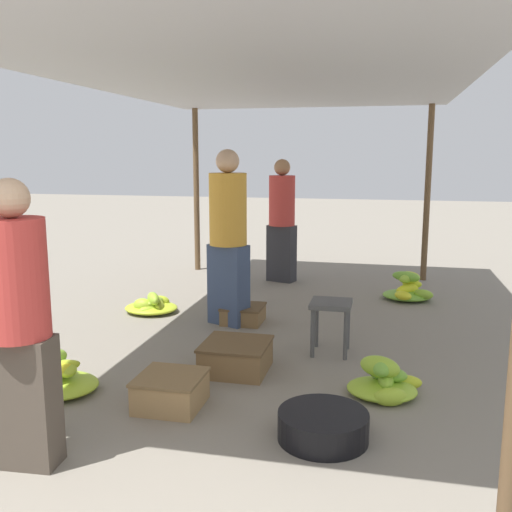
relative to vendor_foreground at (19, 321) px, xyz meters
name	(u,v)px	position (x,y,z in m)	size (l,w,h in m)	color
canopy_post_back_left	(196,191)	(-0.82, 5.31, 0.35)	(0.08, 0.08, 2.31)	brown
canopy_post_back_right	(427,194)	(2.38, 5.31, 0.35)	(0.08, 0.08, 2.31)	brown
canopy_tarp	(265,77)	(0.78, 2.53, 1.52)	(3.60, 5.97, 0.04)	#B2B2B7
vendor_foreground	(19,321)	(0.00, 0.00, 0.00)	(0.36, 0.35, 1.55)	#4C4238
stool	(331,312)	(1.43, 2.14, -0.45)	(0.34, 0.34, 0.45)	#4C4C4C
basin_black	(323,426)	(1.54, 0.63, -0.72)	(0.54, 0.54, 0.17)	black
banana_pile_left_0	(56,377)	(-0.39, 0.89, -0.70)	(0.59, 0.51, 0.31)	yellow
banana_pile_left_1	(152,306)	(-0.54, 2.97, -0.73)	(0.57, 0.50, 0.24)	#B3CC2C
banana_pile_right_0	(408,290)	(2.14, 4.16, -0.69)	(0.59, 0.59, 0.33)	#B9CE2B
banana_pile_right_1	(385,382)	(1.89, 1.35, -0.71)	(0.53, 0.46, 0.28)	#8DBD33
crate_near	(236,357)	(0.76, 1.56, -0.69)	(0.51, 0.51, 0.23)	brown
crate_mid	(171,391)	(0.50, 0.85, -0.70)	(0.43, 0.43, 0.22)	#9E7A4C
crate_far	(243,314)	(0.49, 2.85, -0.72)	(0.40, 0.40, 0.17)	brown
shopper_walking_mid	(228,235)	(0.36, 2.78, 0.09)	(0.48, 0.48, 1.72)	#384766
shopper_walking_far	(282,219)	(0.52, 4.82, 0.03)	(0.43, 0.43, 1.61)	#2D2D33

